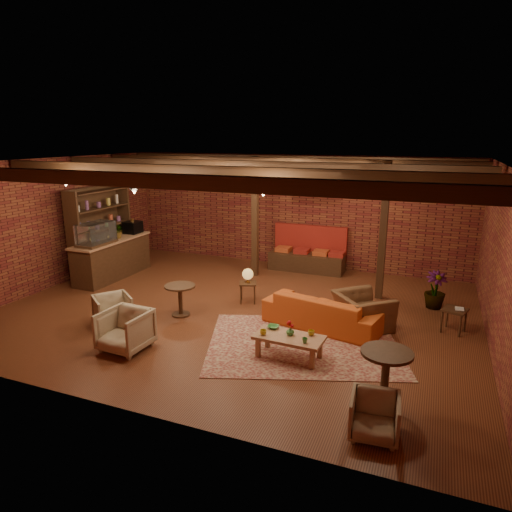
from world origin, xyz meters
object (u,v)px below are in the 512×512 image
at_px(round_table_right, 386,370).
at_px(armchair_right, 363,306).
at_px(sofa, 323,311).
at_px(side_table_book, 455,311).
at_px(coffee_table, 289,338).
at_px(round_table_left, 180,295).
at_px(side_table_lamp, 248,277).
at_px(armchair_b, 125,328).
at_px(armchair_a, 113,309).
at_px(armchair_far, 375,414).
at_px(plant_tall, 439,254).

bearing_deg(round_table_right, armchair_right, 105.41).
xyz_separation_m(sofa, side_table_book, (2.43, 0.71, 0.10)).
relative_size(coffee_table, round_table_left, 1.80).
relative_size(coffee_table, side_table_book, 2.26).
xyz_separation_m(side_table_lamp, round_table_right, (3.41, -3.13, -0.04)).
bearing_deg(armchair_b, side_table_book, 31.93).
xyz_separation_m(armchair_a, armchair_b, (0.92, -0.80, 0.06)).
height_order(coffee_table, side_table_lamp, side_table_lamp).
relative_size(coffee_table, armchair_right, 1.14).
xyz_separation_m(armchair_b, armchair_far, (4.47, -0.84, -0.09)).
relative_size(round_table_left, armchair_a, 0.96).
relative_size(side_table_lamp, round_table_right, 0.95).
distance_m(side_table_book, round_table_right, 3.25).
bearing_deg(armchair_far, armchair_a, 158.09).
relative_size(round_table_left, armchair_b, 0.83).
xyz_separation_m(armchair_b, round_table_right, (4.51, -0.09, 0.16)).
relative_size(side_table_lamp, armchair_far, 1.28).
bearing_deg(plant_tall, armchair_right, -128.14).
distance_m(armchair_b, armchair_far, 4.55).
bearing_deg(armchair_b, coffee_table, 18.97).
bearing_deg(armchair_b, armchair_far, -7.48).
height_order(side_table_book, plant_tall, plant_tall).
bearing_deg(armchair_a, round_table_right, -61.85).
distance_m(round_table_left, round_table_right, 4.81).
bearing_deg(armchair_a, armchair_far, -69.40).
height_order(coffee_table, round_table_right, round_table_right).
relative_size(armchair_b, round_table_right, 0.96).
height_order(side_table_book, armchair_far, armchair_far).
bearing_deg(armchair_b, side_table_lamp, 73.29).
height_order(side_table_lamp, armchair_right, armchair_right).
height_order(armchair_right, armchair_far, armchair_right).
distance_m(armchair_right, round_table_right, 2.76).
bearing_deg(plant_tall, side_table_lamp, -163.23).
distance_m(sofa, armchair_right, 0.79).
bearing_deg(armchair_a, side_table_book, -33.43).
relative_size(sofa, round_table_left, 3.47).
relative_size(round_table_right, plant_tall, 0.34).
height_order(coffee_table, round_table_left, round_table_left).
xyz_separation_m(coffee_table, plant_tall, (2.29, 3.45, 0.88)).
bearing_deg(coffee_table, armchair_far, -44.34).
relative_size(side_table_lamp, armchair_right, 0.76).
xyz_separation_m(coffee_table, armchair_right, (0.97, 1.77, 0.10)).
bearing_deg(armchair_b, armchair_right, 37.32).
bearing_deg(side_table_book, round_table_left, -167.05).
distance_m(side_table_lamp, armchair_right, 2.72).
bearing_deg(sofa, armchair_far, 126.62).
height_order(armchair_right, plant_tall, plant_tall).
relative_size(armchair_b, armchair_right, 0.77).
distance_m(armchair_b, round_table_right, 4.51).
xyz_separation_m(round_table_left, armchair_b, (-0.08, -1.77, -0.05)).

